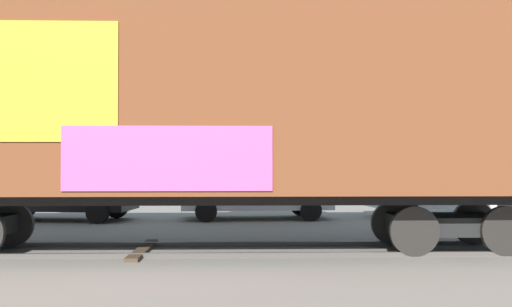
{
  "coord_description": "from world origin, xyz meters",
  "views": [
    {
      "loc": [
        -0.24,
        -11.11,
        1.7
      ],
      "look_at": [
        1.23,
        2.89,
        1.96
      ],
      "focal_mm": 39.82,
      "sensor_mm": 36.0,
      "label": 1
    }
  ],
  "objects_px": {
    "parked_car_silver": "(444,188)",
    "parked_car_black": "(58,192)",
    "parked_car_white": "(255,192)",
    "freight_car": "(202,102)",
    "flagpole": "(309,51)"
  },
  "relations": [
    {
      "from": "freight_car",
      "to": "parked_car_black",
      "type": "relative_size",
      "value": 3.13
    },
    {
      "from": "flagpole",
      "to": "parked_car_black",
      "type": "bearing_deg",
      "value": -153.35
    },
    {
      "from": "parked_car_white",
      "to": "parked_car_silver",
      "type": "relative_size",
      "value": 0.93
    },
    {
      "from": "parked_car_white",
      "to": "parked_car_silver",
      "type": "distance_m",
      "value": 6.12
    },
    {
      "from": "freight_car",
      "to": "parked_car_silver",
      "type": "xyz_separation_m",
      "value": [
        7.83,
        6.46,
        -2.01
      ]
    },
    {
      "from": "freight_car",
      "to": "flagpole",
      "type": "height_order",
      "value": "flagpole"
    },
    {
      "from": "parked_car_white",
      "to": "parked_car_silver",
      "type": "height_order",
      "value": "parked_car_silver"
    },
    {
      "from": "flagpole",
      "to": "parked_car_white",
      "type": "relative_size",
      "value": 2.11
    },
    {
      "from": "freight_car",
      "to": "parked_car_white",
      "type": "xyz_separation_m",
      "value": [
        1.71,
        6.36,
        -2.08
      ]
    },
    {
      "from": "parked_car_black",
      "to": "parked_car_white",
      "type": "distance_m",
      "value": 5.97
    },
    {
      "from": "flagpole",
      "to": "freight_car",
      "type": "bearing_deg",
      "value": -111.68
    },
    {
      "from": "parked_car_silver",
      "to": "parked_car_black",
      "type": "bearing_deg",
      "value": 179.83
    },
    {
      "from": "flagpole",
      "to": "parked_car_silver",
      "type": "xyz_separation_m",
      "value": [
        3.54,
        -4.32,
        -5.24
      ]
    },
    {
      "from": "parked_car_black",
      "to": "parked_car_silver",
      "type": "height_order",
      "value": "parked_car_silver"
    },
    {
      "from": "flagpole",
      "to": "parked_car_silver",
      "type": "bearing_deg",
      "value": -50.68
    }
  ]
}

